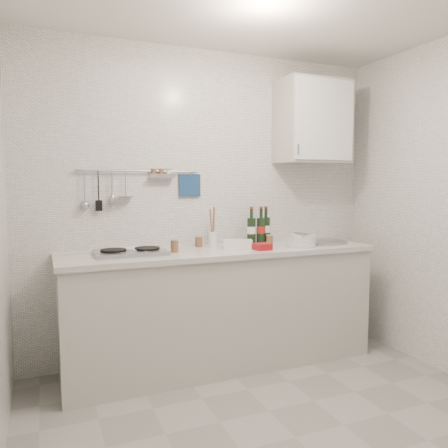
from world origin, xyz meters
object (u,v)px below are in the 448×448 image
object	(u,v)px
plate_stack_hob	(138,250)
utensil_crock	(213,237)
wall_cabinet	(313,122)
plate_stack_sink	(302,240)
wine_bottles	(259,225)

from	to	relation	value
plate_stack_hob	utensil_crock	xyz separation A→B (m)	(0.63, 0.10, 0.06)
wall_cabinet	plate_stack_sink	size ratio (longest dim) A/B	2.69
plate_stack_hob	wine_bottles	bearing A→B (deg)	3.87
wall_cabinet	plate_stack_sink	world-z (taller)	wall_cabinet
wine_bottles	wall_cabinet	bearing A→B (deg)	-2.25
plate_stack_sink	utensil_crock	bearing A→B (deg)	158.34
wall_cabinet	utensil_crock	bearing A→B (deg)	176.94
wine_bottles	utensil_crock	bearing A→B (deg)	175.96
plate_stack_hob	plate_stack_sink	world-z (taller)	plate_stack_sink
wine_bottles	plate_stack_hob	bearing A→B (deg)	-176.13
plate_stack_hob	wall_cabinet	bearing A→B (deg)	1.89
plate_stack_sink	wall_cabinet	bearing A→B (deg)	43.17
wine_bottles	utensil_crock	size ratio (longest dim) A/B	0.97
wine_bottles	utensil_crock	xyz separation A→B (m)	(-0.41, 0.03, -0.08)
plate_stack_sink	utensil_crock	world-z (taller)	utensil_crock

